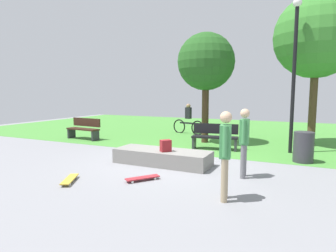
# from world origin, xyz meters

# --- Properties ---
(ground_plane) EXTENTS (28.00, 28.00, 0.00)m
(ground_plane) POSITION_xyz_m (0.00, 0.00, 0.00)
(ground_plane) COLOR gray
(grass_lawn) EXTENTS (26.60, 12.96, 0.01)m
(grass_lawn) POSITION_xyz_m (0.00, 7.52, 0.00)
(grass_lawn) COLOR #478C38
(grass_lawn) RESTS_ON ground_plane
(concrete_ledge) EXTENTS (2.73, 0.97, 0.41)m
(concrete_ledge) POSITION_xyz_m (-0.10, -0.44, 0.20)
(concrete_ledge) COLOR gray
(concrete_ledge) RESTS_ON ground_plane
(backpack_on_ledge) EXTENTS (0.33, 0.34, 0.32)m
(backpack_on_ledge) POSITION_xyz_m (0.08, -0.59, 0.57)
(backpack_on_ledge) COLOR maroon
(backpack_on_ledge) RESTS_ON concrete_ledge
(skater_performing_trick) EXTENTS (0.26, 0.42, 1.67)m
(skater_performing_trick) POSITION_xyz_m (2.17, -2.38, 0.97)
(skater_performing_trick) COLOR tan
(skater_performing_trick) RESTS_ON ground_plane
(skater_watching) EXTENTS (0.22, 0.43, 1.64)m
(skater_watching) POSITION_xyz_m (2.21, -0.74, 0.95)
(skater_watching) COLOR slate
(skater_watching) RESTS_ON ground_plane
(skateboard_by_ledge) EXTENTS (0.55, 0.80, 0.08)m
(skateboard_by_ledge) POSITION_xyz_m (-1.27, -2.80, 0.06)
(skateboard_by_ledge) COLOR gold
(skateboard_by_ledge) RESTS_ON ground_plane
(skateboard_spare) EXTENTS (0.64, 0.76, 0.08)m
(skateboard_spare) POSITION_xyz_m (0.17, -2.01, 0.06)
(skateboard_spare) COLOR #A5262D
(skateboard_spare) RESTS_ON ground_plane
(park_bench_near_lamppost) EXTENTS (1.65, 0.69, 0.91)m
(park_bench_near_lamppost) POSITION_xyz_m (0.65, 2.27, 0.48)
(park_bench_near_lamppost) COLOR black
(park_bench_near_lamppost) RESTS_ON ground_plane
(park_bench_far_right) EXTENTS (1.64, 0.62, 0.91)m
(park_bench_far_right) POSITION_xyz_m (-5.15, 2.05, 0.48)
(park_bench_far_right) COLOR #331E14
(park_bench_far_right) RESTS_ON ground_plane
(tree_broad_elm) EXTENTS (3.06, 3.06, 5.61)m
(tree_broad_elm) POSITION_xyz_m (3.77, 4.51, 4.06)
(tree_broad_elm) COLOR #4C3823
(tree_broad_elm) RESTS_ON grass_lawn
(tree_leaning_ash) EXTENTS (2.27, 2.27, 4.38)m
(tree_leaning_ash) POSITION_xyz_m (-0.13, 3.52, 3.21)
(tree_leaning_ash) COLOR #42301E
(tree_leaning_ash) RESTS_ON grass_lawn
(lamp_post) EXTENTS (0.28, 0.28, 5.00)m
(lamp_post) POSITION_xyz_m (3.12, 2.77, 2.98)
(lamp_post) COLOR black
(lamp_post) RESTS_ON ground_plane
(trash_bin) EXTENTS (0.56, 0.56, 0.89)m
(trash_bin) POSITION_xyz_m (3.50, 1.52, 0.44)
(trash_bin) COLOR #333338
(trash_bin) RESTS_ON ground_plane
(cyclist_on_bicycle) EXTENTS (1.79, 0.47, 1.52)m
(cyclist_on_bicycle) POSITION_xyz_m (-1.64, 5.54, 0.63)
(cyclist_on_bicycle) COLOR black
(cyclist_on_bicycle) RESTS_ON ground_plane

